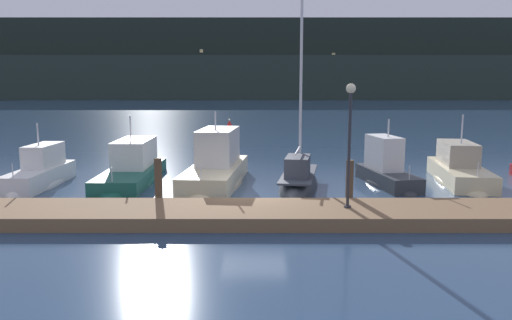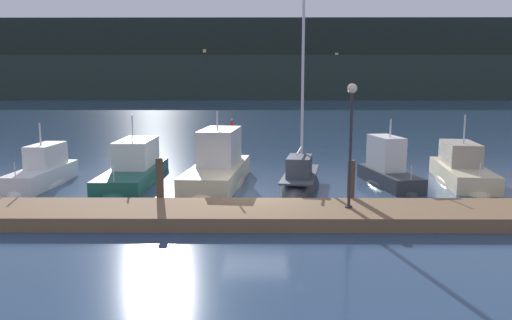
{
  "view_description": "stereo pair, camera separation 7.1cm",
  "coord_description": "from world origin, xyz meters",
  "px_view_note": "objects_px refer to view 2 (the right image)",
  "views": [
    {
      "loc": [
        0.07,
        -18.61,
        4.68
      ],
      "look_at": [
        0.0,
        3.06,
        1.2
      ],
      "focal_mm": 35.0,
      "sensor_mm": 36.0,
      "label": 1
    },
    {
      "loc": [
        0.15,
        -18.61,
        4.68
      ],
      "look_at": [
        0.0,
        3.06,
        1.2
      ],
      "focal_mm": 35.0,
      "sensor_mm": 36.0,
      "label": 2
    }
  ],
  "objects_px": {
    "motorboat_berth_5": "(218,174)",
    "dock_lamppost": "(351,126)",
    "sailboat_berth_6": "(300,185)",
    "motorboat_berth_8": "(462,175)",
    "channel_buoy": "(232,133)",
    "motorboat_berth_4": "(134,173)",
    "motorboat_berth_3": "(43,179)",
    "motorboat_berth_7": "(388,175)"
  },
  "relations": [
    {
      "from": "motorboat_berth_3",
      "to": "dock_lamppost",
      "type": "height_order",
      "value": "dock_lamppost"
    },
    {
      "from": "motorboat_berth_7",
      "to": "motorboat_berth_8",
      "type": "distance_m",
      "value": 3.61
    },
    {
      "from": "motorboat_berth_4",
      "to": "channel_buoy",
      "type": "xyz_separation_m",
      "value": [
        3.78,
        15.26,
        0.31
      ]
    },
    {
      "from": "dock_lamppost",
      "to": "motorboat_berth_5",
      "type": "bearing_deg",
      "value": 129.06
    },
    {
      "from": "motorboat_berth_8",
      "to": "dock_lamppost",
      "type": "distance_m",
      "value": 9.53
    },
    {
      "from": "sailboat_berth_6",
      "to": "motorboat_berth_8",
      "type": "bearing_deg",
      "value": 10.42
    },
    {
      "from": "motorboat_berth_7",
      "to": "sailboat_berth_6",
      "type": "bearing_deg",
      "value": -168.97
    },
    {
      "from": "motorboat_berth_7",
      "to": "motorboat_berth_8",
      "type": "relative_size",
      "value": 0.78
    },
    {
      "from": "dock_lamppost",
      "to": "sailboat_berth_6",
      "type": "bearing_deg",
      "value": 103.38
    },
    {
      "from": "motorboat_berth_4",
      "to": "motorboat_berth_7",
      "type": "height_order",
      "value": "motorboat_berth_4"
    },
    {
      "from": "motorboat_berth_5",
      "to": "motorboat_berth_8",
      "type": "height_order",
      "value": "motorboat_berth_5"
    },
    {
      "from": "motorboat_berth_4",
      "to": "motorboat_berth_7",
      "type": "relative_size",
      "value": 1.47
    },
    {
      "from": "motorboat_berth_5",
      "to": "dock_lamppost",
      "type": "distance_m",
      "value": 8.24
    },
    {
      "from": "sailboat_berth_6",
      "to": "channel_buoy",
      "type": "bearing_deg",
      "value": 103.01
    },
    {
      "from": "motorboat_berth_3",
      "to": "dock_lamppost",
      "type": "relative_size",
      "value": 1.3
    },
    {
      "from": "motorboat_berth_7",
      "to": "motorboat_berth_8",
      "type": "height_order",
      "value": "motorboat_berth_8"
    },
    {
      "from": "channel_buoy",
      "to": "motorboat_berth_7",
      "type": "bearing_deg",
      "value": -63.8
    },
    {
      "from": "motorboat_berth_3",
      "to": "sailboat_berth_6",
      "type": "bearing_deg",
      "value": -2.61
    },
    {
      "from": "motorboat_berth_5",
      "to": "dock_lamppost",
      "type": "bearing_deg",
      "value": -50.94
    },
    {
      "from": "motorboat_berth_5",
      "to": "motorboat_berth_8",
      "type": "bearing_deg",
      "value": 2.27
    },
    {
      "from": "motorboat_berth_4",
      "to": "motorboat_berth_8",
      "type": "relative_size",
      "value": 1.14
    },
    {
      "from": "dock_lamppost",
      "to": "motorboat_berth_4",
      "type": "bearing_deg",
      "value": 142.72
    },
    {
      "from": "motorboat_berth_7",
      "to": "channel_buoy",
      "type": "relative_size",
      "value": 2.9
    },
    {
      "from": "motorboat_berth_4",
      "to": "motorboat_berth_8",
      "type": "xyz_separation_m",
      "value": [
        15.28,
        -0.3,
        0.02
      ]
    },
    {
      "from": "motorboat_berth_4",
      "to": "motorboat_berth_5",
      "type": "distance_m",
      "value": 4.08
    },
    {
      "from": "motorboat_berth_4",
      "to": "dock_lamppost",
      "type": "bearing_deg",
      "value": -37.28
    },
    {
      "from": "motorboat_berth_4",
      "to": "motorboat_berth_7",
      "type": "xyz_separation_m",
      "value": [
        11.73,
        -0.91,
        0.09
      ]
    },
    {
      "from": "motorboat_berth_3",
      "to": "motorboat_berth_5",
      "type": "xyz_separation_m",
      "value": [
        7.83,
        0.42,
        0.14
      ]
    },
    {
      "from": "motorboat_berth_4",
      "to": "motorboat_berth_5",
      "type": "bearing_deg",
      "value": -10.56
    },
    {
      "from": "motorboat_berth_7",
      "to": "motorboat_berth_4",
      "type": "bearing_deg",
      "value": 175.57
    },
    {
      "from": "motorboat_berth_8",
      "to": "motorboat_berth_7",
      "type": "bearing_deg",
      "value": -170.28
    },
    {
      "from": "motorboat_berth_7",
      "to": "dock_lamppost",
      "type": "relative_size",
      "value": 1.23
    },
    {
      "from": "motorboat_berth_5",
      "to": "dock_lamppost",
      "type": "height_order",
      "value": "dock_lamppost"
    },
    {
      "from": "motorboat_berth_8",
      "to": "channel_buoy",
      "type": "height_order",
      "value": "motorboat_berth_8"
    },
    {
      "from": "motorboat_berth_4",
      "to": "sailboat_berth_6",
      "type": "bearing_deg",
      "value": -12.43
    },
    {
      "from": "channel_buoy",
      "to": "motorboat_berth_8",
      "type": "bearing_deg",
      "value": -53.52
    },
    {
      "from": "motorboat_berth_7",
      "to": "channel_buoy",
      "type": "bearing_deg",
      "value": 116.2
    },
    {
      "from": "motorboat_berth_5",
      "to": "motorboat_berth_8",
      "type": "relative_size",
      "value": 1.16
    },
    {
      "from": "motorboat_berth_3",
      "to": "dock_lamppost",
      "type": "distance_m",
      "value": 14.21
    },
    {
      "from": "channel_buoy",
      "to": "dock_lamppost",
      "type": "height_order",
      "value": "dock_lamppost"
    },
    {
      "from": "channel_buoy",
      "to": "motorboat_berth_3",
      "type": "bearing_deg",
      "value": -114.82
    },
    {
      "from": "sailboat_berth_6",
      "to": "channel_buoy",
      "type": "xyz_separation_m",
      "value": [
        -3.92,
        16.96,
        0.48
      ]
    }
  ]
}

